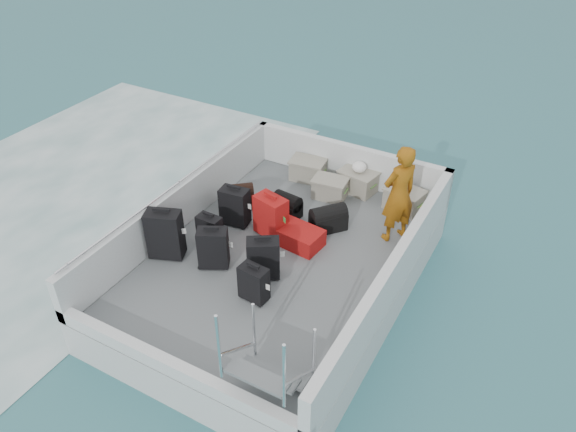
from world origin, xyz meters
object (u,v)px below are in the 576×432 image
(suitcase_6, at_px, (254,284))
(passenger, at_px, (399,194))
(crate_1, at_px, (330,189))
(crate_2, at_px, (358,182))
(suitcase_8, at_px, (299,237))
(crate_3, at_px, (404,200))
(suitcase_4, at_px, (213,249))
(suitcase_7, at_px, (263,259))
(suitcase_1, at_px, (210,232))
(crate_0, at_px, (308,170))
(suitcase_0, at_px, (165,235))
(suitcase_2, at_px, (235,207))
(suitcase_5, at_px, (271,217))

(suitcase_6, relative_size, passenger, 0.34)
(crate_1, relative_size, crate_2, 0.92)
(suitcase_8, distance_m, crate_3, 1.96)
(suitcase_4, bearing_deg, suitcase_7, -16.63)
(suitcase_1, distance_m, crate_0, 2.46)
(crate_1, bearing_deg, suitcase_0, -118.39)
(suitcase_7, bearing_deg, suitcase_8, 52.85)
(suitcase_0, distance_m, crate_1, 2.92)
(suitcase_6, bearing_deg, suitcase_2, 137.11)
(suitcase_8, bearing_deg, crate_1, 13.12)
(suitcase_5, relative_size, passenger, 0.43)
(suitcase_1, distance_m, crate_3, 3.19)
(suitcase_1, height_order, suitcase_4, suitcase_4)
(suitcase_1, bearing_deg, crate_1, 66.87)
(crate_1, height_order, crate_3, crate_3)
(suitcase_0, relative_size, suitcase_1, 1.41)
(passenger, bearing_deg, crate_2, -99.00)
(suitcase_7, bearing_deg, suitcase_5, 82.70)
(suitcase_1, distance_m, passenger, 2.82)
(suitcase_7, xyz_separation_m, crate_0, (-0.67, 2.62, -0.14))
(suitcase_8, distance_m, crate_0, 1.89)
(suitcase_4, distance_m, suitcase_5, 1.08)
(suitcase_2, distance_m, crate_2, 2.24)
(suitcase_2, xyz_separation_m, suitcase_6, (1.16, -1.31, -0.05))
(crate_0, bearing_deg, crate_2, 4.01)
(suitcase_0, distance_m, crate_2, 3.44)
(crate_2, bearing_deg, suitcase_5, -110.17)
(crate_2, relative_size, crate_3, 1.02)
(suitcase_5, bearing_deg, crate_0, 113.29)
(crate_0, bearing_deg, suitcase_8, -66.56)
(suitcase_6, distance_m, suitcase_8, 1.33)
(suitcase_5, height_order, suitcase_8, suitcase_5)
(suitcase_8, bearing_deg, crate_2, 1.11)
(suitcase_0, xyz_separation_m, crate_3, (2.59, 2.82, -0.21))
(suitcase_4, xyz_separation_m, suitcase_5, (0.33, 1.03, 0.03))
(suitcase_4, bearing_deg, suitcase_2, 78.76)
(suitcase_7, distance_m, passenger, 2.20)
(crate_0, xyz_separation_m, passenger, (1.93, -0.87, 0.60))
(suitcase_0, distance_m, crate_3, 3.84)
(suitcase_5, distance_m, suitcase_8, 0.52)
(suitcase_0, height_order, suitcase_8, suitcase_0)
(suitcase_6, xyz_separation_m, crate_1, (-0.20, 2.72, -0.10))
(crate_3, relative_size, passenger, 0.37)
(suitcase_6, distance_m, crate_2, 3.13)
(crate_0, bearing_deg, suitcase_6, -75.47)
(suitcase_0, bearing_deg, crate_0, 53.56)
(suitcase_4, height_order, suitcase_5, suitcase_5)
(suitcase_0, distance_m, crate_0, 3.02)
(suitcase_1, height_order, suitcase_6, suitcase_1)
(crate_3, xyz_separation_m, passenger, (0.13, -0.79, 0.61))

